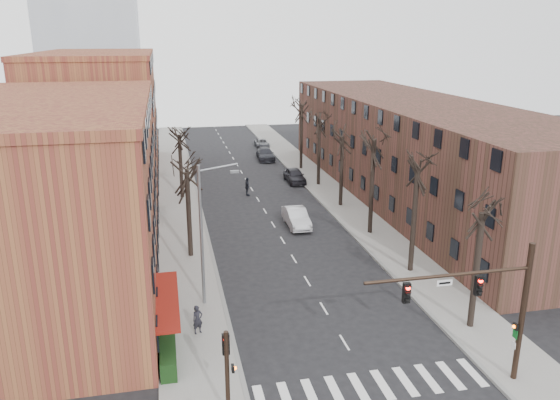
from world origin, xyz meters
TOP-DOWN VIEW (x-y plane):
  - ground at (0.00, 0.00)m, footprint 160.00×160.00m
  - sidewalk_left at (-8.00, 35.00)m, footprint 4.00×90.00m
  - sidewalk_right at (8.00, 35.00)m, footprint 4.00×90.00m
  - building_left_near at (-16.00, 15.00)m, footprint 12.00×26.00m
  - building_left_far at (-16.00, 44.00)m, footprint 12.00×28.00m
  - building_right at (16.00, 30.00)m, footprint 12.00×50.00m
  - awning_left at (-9.40, 6.00)m, footprint 1.20×7.00m
  - hedge at (-9.50, 5.00)m, footprint 0.80×6.00m
  - tree_right_a at (7.60, 4.00)m, footprint 5.20×5.20m
  - tree_right_b at (7.60, 12.00)m, footprint 5.20×5.20m
  - tree_right_c at (7.60, 20.00)m, footprint 5.20×5.20m
  - tree_right_d at (7.60, 28.00)m, footprint 5.20×5.20m
  - tree_right_e at (7.60, 36.00)m, footprint 5.20×5.20m
  - tree_right_f at (7.60, 44.00)m, footprint 5.20×5.20m
  - tree_left_a at (-7.60, 18.00)m, footprint 5.20×5.20m
  - tree_left_b at (-7.60, 34.00)m, footprint 5.20×5.20m
  - signal_mast_arm at (5.45, -1.00)m, footprint 8.14×0.30m
  - signal_pole_left at (-6.99, -0.95)m, footprint 0.47×0.44m
  - streetlight at (-7.03, 10.00)m, footprint 2.45×0.22m
  - silver_sedan at (1.93, 23.18)m, footprint 1.72×4.90m
  - parked_car_near at (5.30, 37.83)m, footprint 1.97×4.79m
  - parked_car_mid at (4.20, 50.28)m, footprint 2.49×5.46m
  - parked_car_far at (5.30, 59.10)m, footprint 1.93×4.16m
  - pedestrian_a at (-7.82, 6.45)m, footprint 0.72×0.61m
  - pedestrian_crossing at (-0.86, 33.56)m, footprint 0.48×1.15m

SIDE VIEW (x-z plane):
  - ground at x=0.00m, z-range 0.00..0.00m
  - awning_left at x=-9.40m, z-range -0.07..0.07m
  - tree_right_a at x=7.60m, z-range -5.00..5.00m
  - tree_right_b at x=7.60m, z-range -5.40..5.40m
  - tree_right_c at x=7.60m, z-range -5.80..5.80m
  - tree_right_d at x=7.60m, z-range -5.00..5.00m
  - tree_right_e at x=7.60m, z-range -5.40..5.40m
  - tree_right_f at x=7.60m, z-range -5.80..5.80m
  - tree_left_a at x=-7.60m, z-range -4.75..4.75m
  - tree_left_b at x=-7.60m, z-range -4.75..4.75m
  - sidewalk_left at x=-8.00m, z-range 0.00..0.15m
  - sidewalk_right at x=8.00m, z-range 0.00..0.15m
  - parked_car_far at x=5.30m, z-range 0.00..1.15m
  - hedge at x=-9.50m, z-range 0.15..1.15m
  - parked_car_mid at x=4.20m, z-range 0.00..1.55m
  - silver_sedan at x=1.93m, z-range 0.00..1.61m
  - parked_car_near at x=5.30m, z-range 0.00..1.62m
  - pedestrian_crossing at x=-0.86m, z-range 0.00..1.96m
  - pedestrian_a at x=-7.82m, z-range 0.15..1.82m
  - signal_pole_left at x=-6.99m, z-range 0.41..4.81m
  - signal_mast_arm at x=5.45m, z-range 0.80..8.00m
  - building_right at x=16.00m, z-range 0.00..10.00m
  - streetlight at x=-7.03m, z-range 0.50..9.53m
  - building_left_near at x=-16.00m, z-range 0.00..12.00m
  - building_left_far at x=-16.00m, z-range 0.00..14.00m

